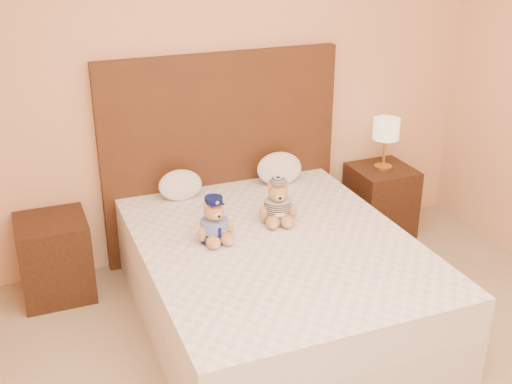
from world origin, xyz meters
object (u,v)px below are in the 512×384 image
at_px(lamp, 386,131).
at_px(teddy_prisoner, 278,202).
at_px(nightstand_left, 55,258).
at_px(pillow_left, 180,184).
at_px(bed, 276,280).
at_px(teddy_police, 214,220).
at_px(pillow_right, 279,167).
at_px(nightstand_right, 380,200).

bearing_deg(lamp, teddy_prisoner, -153.65).
relative_size(nightstand_left, pillow_left, 1.79).
xyz_separation_m(bed, teddy_police, (-0.35, 0.14, 0.42)).
bearing_deg(lamp, pillow_left, 178.94).
distance_m(teddy_police, pillow_right, 1.00).
xyz_separation_m(teddy_police, pillow_right, (0.73, 0.69, -0.02)).
relative_size(bed, pillow_right, 5.75).
relative_size(bed, pillow_left, 6.53).
relative_size(nightstand_left, teddy_prisoner, 1.91).
height_order(nightstand_right, pillow_left, pillow_left).
height_order(nightstand_left, lamp, lamp).
distance_m(bed, lamp, 1.59).
bearing_deg(teddy_prisoner, pillow_left, 141.92).
bearing_deg(lamp, pillow_right, 178.02).
xyz_separation_m(nightstand_left, teddy_police, (0.90, -0.66, 0.42)).
distance_m(lamp, pillow_right, 0.89).
bearing_deg(teddy_prisoner, bed, -101.62).
height_order(lamp, teddy_police, lamp).
relative_size(nightstand_left, pillow_right, 1.58).
xyz_separation_m(nightstand_right, teddy_prisoner, (-1.14, -0.57, 0.42)).
height_order(lamp, teddy_prisoner, lamp).
xyz_separation_m(nightstand_right, lamp, (-0.00, 0.00, 0.57)).
xyz_separation_m(nightstand_left, nightstand_right, (2.50, 0.00, 0.00)).
distance_m(nightstand_right, teddy_prisoner, 1.34).
relative_size(lamp, pillow_right, 1.15).
bearing_deg(teddy_prisoner, lamp, 39.71).
height_order(teddy_prisoner, pillow_right, teddy_prisoner).
bearing_deg(pillow_right, teddy_police, -136.58).
bearing_deg(pillow_right, nightstand_left, -178.95).
bearing_deg(bed, teddy_police, 157.93).
bearing_deg(pillow_left, bed, -66.28).
relative_size(lamp, teddy_prisoner, 1.39).
bearing_deg(bed, nightstand_right, 32.62).
distance_m(pillow_left, pillow_right, 0.75).
bearing_deg(bed, pillow_right, 65.31).
xyz_separation_m(nightstand_right, pillow_right, (-0.87, 0.03, 0.40)).
bearing_deg(nightstand_right, bed, -147.38).
bearing_deg(pillow_left, nightstand_left, -178.06).
height_order(nightstand_right, pillow_right, pillow_right).
bearing_deg(bed, teddy_prisoner, 65.02).
height_order(bed, nightstand_right, same).
distance_m(bed, nightstand_right, 1.48).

